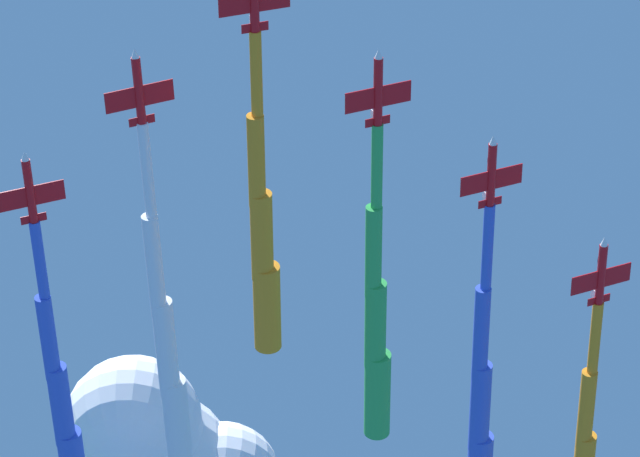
% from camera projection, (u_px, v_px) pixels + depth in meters
% --- Properties ---
extents(jet_lead, '(54.91, 11.82, 4.49)m').
position_uv_depth(jet_lead, '(263.00, 236.00, 187.25)').
color(jet_lead, red).
extents(jet_port_inner, '(57.51, 12.35, 4.58)m').
position_uv_depth(jet_port_inner, '(376.00, 325.00, 195.37)').
color(jet_port_inner, red).
extents(jet_starboard_inner, '(63.88, 14.06, 4.60)m').
position_uv_depth(jet_starboard_inner, '(167.00, 349.00, 198.54)').
color(jet_starboard_inner, red).
extents(jet_port_mid, '(61.85, 13.36, 4.57)m').
position_uv_depth(jet_port_mid, '(481.00, 408.00, 205.18)').
color(jet_port_mid, red).
extents(jet_starboard_mid, '(56.77, 12.68, 4.56)m').
position_uv_depth(jet_starboard_mid, '(62.00, 405.00, 201.53)').
color(jet_starboard_mid, red).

